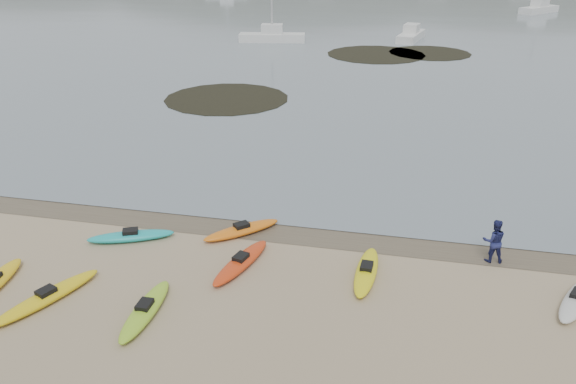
# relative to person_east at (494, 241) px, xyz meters

# --- Properties ---
(ground) EXTENTS (600.00, 600.00, 0.00)m
(ground) POSITION_rel_person_east_xyz_m (-7.59, 1.02, -0.81)
(ground) COLOR tan
(ground) RESTS_ON ground
(wet_sand) EXTENTS (60.00, 60.00, 0.00)m
(wet_sand) POSITION_rel_person_east_xyz_m (-7.59, 0.72, -0.80)
(wet_sand) COLOR brown
(wet_sand) RESTS_ON ground
(kayaks) EXTENTS (19.94, 8.79, 0.34)m
(kayaks) POSITION_rel_person_east_xyz_m (-9.33, -3.03, -0.64)
(kayaks) COLOR orange
(kayaks) RESTS_ON ground
(person_east) EXTENTS (0.85, 0.70, 1.62)m
(person_east) POSITION_rel_person_east_xyz_m (0.00, 0.00, 0.00)
(person_east) COLOR navy
(person_east) RESTS_ON ground
(kelp_mats) EXTENTS (22.67, 28.94, 0.04)m
(kelp_mats) POSITION_rel_person_east_xyz_m (-8.39, 31.85, -0.78)
(kelp_mats) COLOR black
(kelp_mats) RESTS_ON water
(moored_boats) EXTENTS (84.87, 79.65, 1.21)m
(moored_boats) POSITION_rel_person_east_xyz_m (-4.70, 80.73, -0.27)
(moored_boats) COLOR silver
(moored_boats) RESTS_ON ground
(far_hills) EXTENTS (550.00, 135.00, 80.00)m
(far_hills) POSITION_rel_person_east_xyz_m (31.79, 194.98, -16.74)
(far_hills) COLOR #384235
(far_hills) RESTS_ON ground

